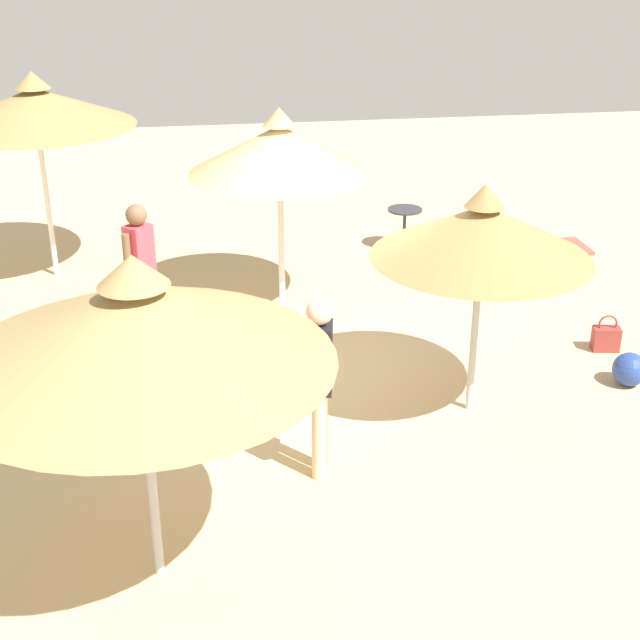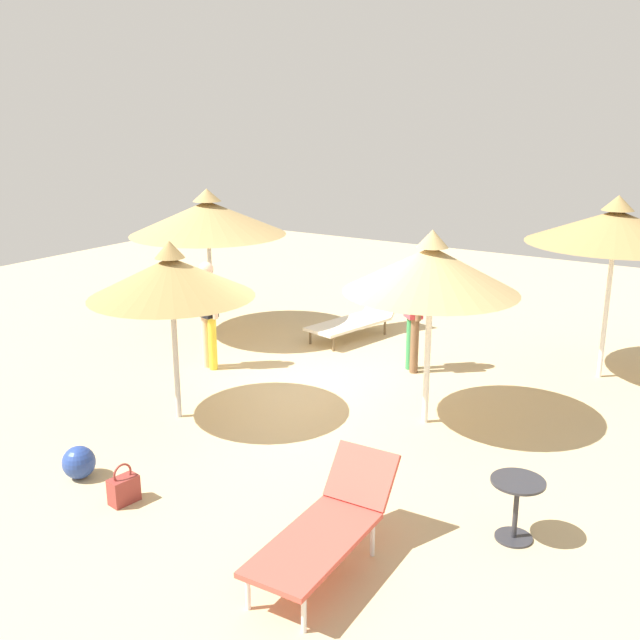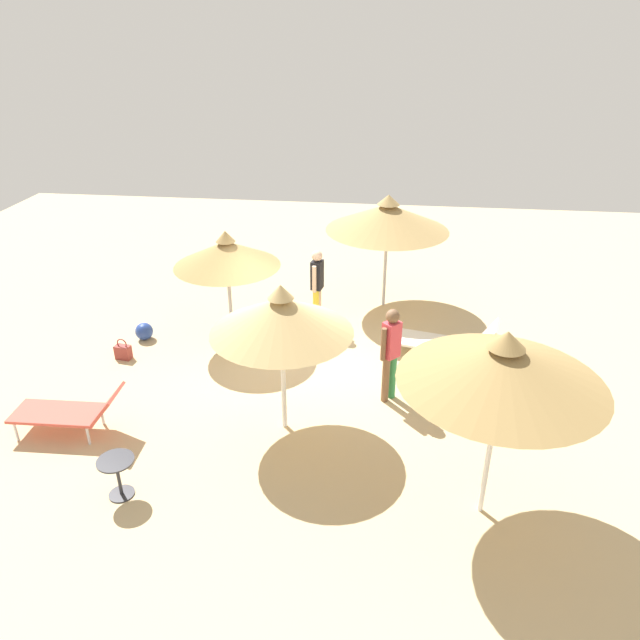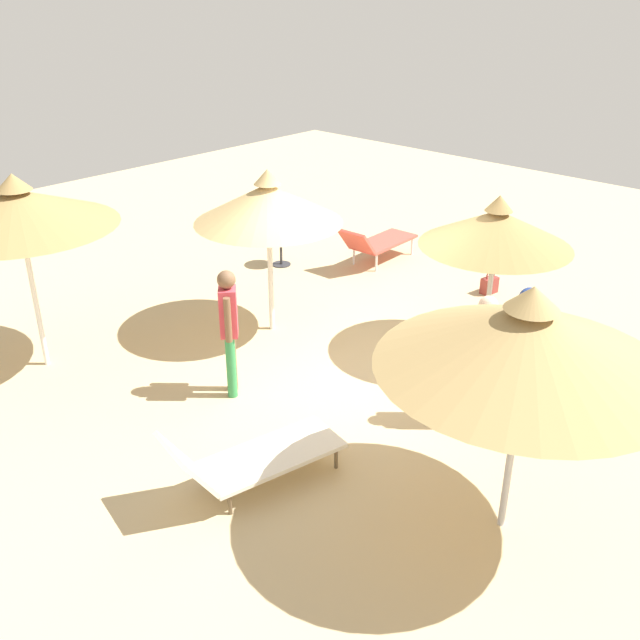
% 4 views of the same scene
% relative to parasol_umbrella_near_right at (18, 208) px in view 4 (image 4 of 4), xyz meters
% --- Properties ---
extents(ground, '(24.00, 24.00, 0.10)m').
position_rel_parasol_umbrella_near_right_xyz_m(ground, '(3.08, 3.10, -2.37)').
color(ground, tan).
extents(parasol_umbrella_near_right, '(2.55, 2.55, 2.77)m').
position_rel_parasol_umbrella_near_right_xyz_m(parasol_umbrella_near_right, '(0.00, 0.00, 0.00)').
color(parasol_umbrella_near_right, white).
rests_on(parasol_umbrella_near_right, ground).
extents(parasol_umbrella_near_left, '(2.12, 2.12, 2.38)m').
position_rel_parasol_umbrella_near_right_xyz_m(parasol_umbrella_near_left, '(4.38, 4.60, -0.41)').
color(parasol_umbrella_near_left, '#B2B2B7').
rests_on(parasol_umbrella_near_left, ground).
extents(parasol_umbrella_center, '(2.21, 2.21, 2.54)m').
position_rel_parasol_umbrella_near_right_xyz_m(parasol_umbrella_center, '(1.54, 2.99, -0.27)').
color(parasol_umbrella_center, white).
rests_on(parasol_umbrella_center, ground).
extents(parasol_umbrella_front, '(2.75, 2.75, 2.63)m').
position_rel_parasol_umbrella_near_right_xyz_m(parasol_umbrella_front, '(6.48, 1.49, -0.19)').
color(parasol_umbrella_front, '#B2B2B7').
rests_on(parasol_umbrella_front, ground).
extents(lounge_chair_edge, '(1.08, 2.09, 0.88)m').
position_rel_parasol_umbrella_near_right_xyz_m(lounge_chair_edge, '(4.15, 0.16, -1.95)').
color(lounge_chair_edge, silver).
rests_on(lounge_chair_edge, ground).
extents(lounge_chair_back, '(0.70, 1.80, 0.84)m').
position_rel_parasol_umbrella_near_right_xyz_m(lounge_chair_back, '(0.95, 6.34, -1.89)').
color(lounge_chair_back, '#CC4C3F').
rests_on(lounge_chair_back, ground).
extents(person_standing_far_left, '(0.45, 0.27, 1.71)m').
position_rel_parasol_umbrella_near_right_xyz_m(person_standing_far_left, '(5.29, 2.92, -1.33)').
color(person_standing_far_left, beige).
rests_on(person_standing_far_left, ground).
extents(person_standing_far_right, '(0.36, 0.35, 1.75)m').
position_rel_parasol_umbrella_near_right_xyz_m(person_standing_far_right, '(2.55, 1.31, -1.31)').
color(person_standing_far_right, brown).
rests_on(person_standing_far_right, ground).
extents(handbag, '(0.22, 0.33, 0.44)m').
position_rel_parasol_umbrella_near_right_xyz_m(handbag, '(3.32, 6.55, -2.16)').
color(handbag, maroon).
rests_on(handbag, ground).
extents(side_table_round, '(0.51, 0.51, 0.62)m').
position_rel_parasol_umbrella_near_right_xyz_m(side_table_round, '(-0.31, 5.01, -1.90)').
color(side_table_round, '#2D2D33').
rests_on(side_table_round, ground).
extents(beach_ball, '(0.37, 0.37, 0.37)m').
position_rel_parasol_umbrella_near_right_xyz_m(beach_ball, '(4.15, 6.44, -2.13)').
color(beach_ball, navy).
rests_on(beach_ball, ground).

